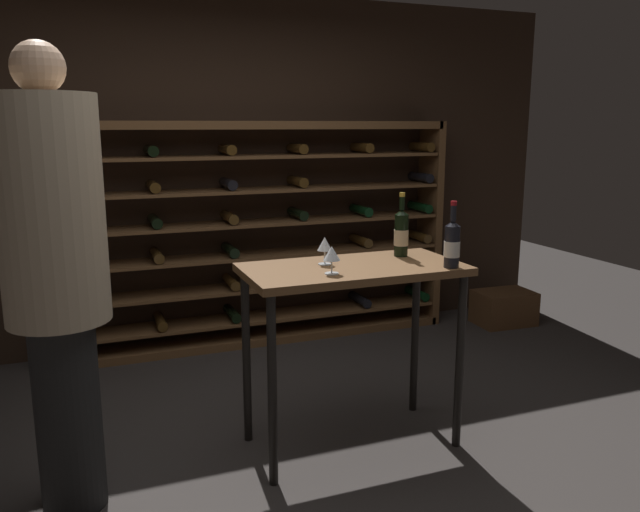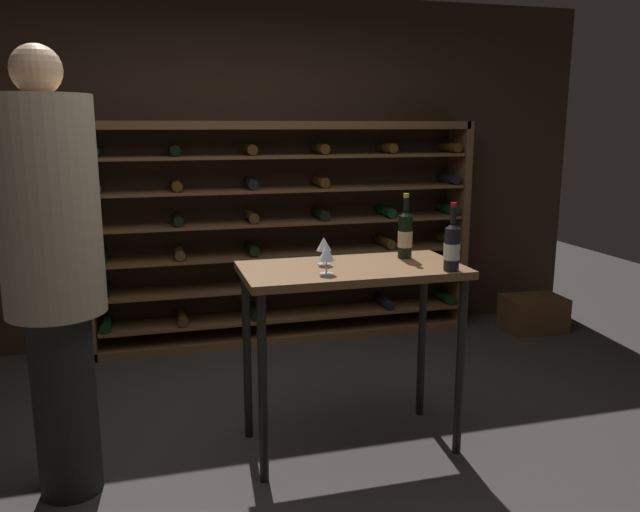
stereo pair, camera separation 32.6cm
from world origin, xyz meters
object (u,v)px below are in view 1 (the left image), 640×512
Objects in this scene: wine_crate at (504,308)px; wine_glass_stemmed_right at (325,245)px; wine_bottle_black_capsule at (401,233)px; wine_bottle_red_label at (452,244)px; wine_glass_stemmed_center at (332,254)px; wine_rack at (265,235)px; tasting_table at (353,290)px; person_guest_plum_blouse at (55,264)px.

wine_crate is 2.74m from wine_glass_stemmed_right.
wine_bottle_black_capsule is 1.04× the size of wine_bottle_red_label.
wine_crate is 2.37m from wine_bottle_black_capsule.
wine_bottle_red_label reaches higher than wine_glass_stemmed_center.
wine_bottle_black_capsule is 2.55× the size of wine_glass_stemmed_center.
wine_bottle_red_label is at bearing -73.18° from wine_bottle_black_capsule.
wine_rack is 2.16m from wine_crate.
wine_rack is 1.93m from wine_glass_stemmed_center.
wine_glass_stemmed_right is at bearing 152.75° from wine_bottle_red_label.
tasting_table is 0.44m from wine_bottle_black_capsule.
wine_bottle_red_label is 0.62m from wine_glass_stemmed_center.
wine_glass_stemmed_center is at bearing -153.65° from wine_bottle_black_capsule.
wine_bottle_black_capsule is at bearing -171.69° from person_guest_plum_blouse.
wine_bottle_red_label is at bearing -79.00° from wine_rack.
wine_bottle_black_capsule is (-1.73, -1.30, 0.96)m from wine_crate.
tasting_table is at bearing 153.68° from wine_bottle_red_label.
wine_bottle_black_capsule reaches higher than tasting_table.
wine_glass_stemmed_center reaches higher than tasting_table.
wine_glass_stemmed_right reaches higher than wine_glass_stemmed_center.
wine_bottle_red_label is (-1.62, -1.64, 0.96)m from wine_crate.
person_guest_plum_blouse is 1.84m from wine_bottle_red_label.
wine_bottle_red_label reaches higher than wine_crate.
wine_bottle_red_label is (0.39, -1.99, 0.25)m from wine_rack.
wine_bottle_red_label is (0.10, -0.34, -0.01)m from wine_bottle_black_capsule.
wine_crate is at bearing 34.52° from tasting_table.
wine_crate is at bearing 36.97° from wine_bottle_black_capsule.
wine_glass_stemmed_right is (-0.46, -0.05, -0.03)m from wine_bottle_black_capsule.
person_guest_plum_blouse reaches higher than wine_glass_stemmed_center.
person_guest_plum_blouse is 14.76× the size of wine_glass_stemmed_center.
wine_rack reaches higher than wine_bottle_black_capsule.
wine_crate is 2.50m from wine_bottle_red_label.
tasting_table is 7.85× the size of wine_glass_stemmed_right.
wine_crate is (2.01, -0.35, -0.70)m from wine_rack.
wine_rack reaches higher than wine_bottle_red_label.
wine_rack reaches higher than wine_glass_stemmed_center.
wine_rack is at bearing 83.21° from wine_glass_stemmed_center.
wine_glass_stemmed_center is (-0.61, 0.09, -0.02)m from wine_bottle_red_label.
person_guest_plum_blouse reaches higher than wine_bottle_black_capsule.
wine_rack is 8.63× the size of wine_bottle_black_capsule.
wine_glass_stemmed_center is (-0.23, -1.90, 0.23)m from wine_rack.
wine_bottle_red_label reaches higher than wine_glass_stemmed_right.
wine_glass_stemmed_center is at bearing 172.09° from wine_bottle_red_label.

